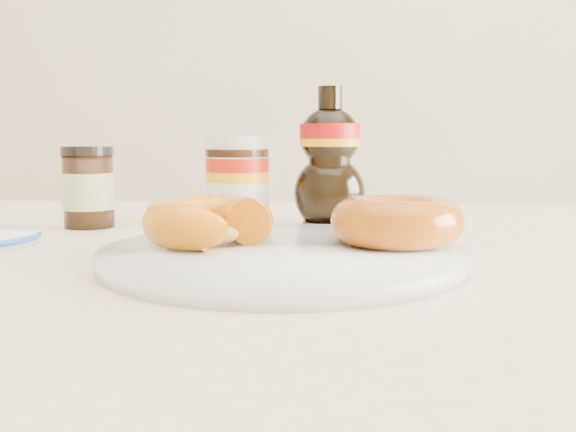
# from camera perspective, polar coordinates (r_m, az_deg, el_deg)

# --- Properties ---
(dining_table) EXTENTS (1.40, 0.90, 0.75)m
(dining_table) POSITION_cam_1_polar(r_m,az_deg,el_deg) (0.63, -1.95, -10.36)
(dining_table) COLOR #FFE8C2
(dining_table) RESTS_ON ground
(plate) EXTENTS (0.30, 0.30, 0.02)m
(plate) POSITION_cam_1_polar(r_m,az_deg,el_deg) (0.53, -0.45, -3.50)
(plate) COLOR white
(plate) RESTS_ON dining_table
(donut_bitten) EXTENTS (0.12, 0.12, 0.04)m
(donut_bitten) POSITION_cam_1_polar(r_m,az_deg,el_deg) (0.55, -7.08, -0.50)
(donut_bitten) COLOR #D1680B
(donut_bitten) RESTS_ON plate
(donut_whole) EXTENTS (0.12, 0.12, 0.04)m
(donut_whole) POSITION_cam_1_polar(r_m,az_deg,el_deg) (0.55, 9.61, -0.44)
(donut_whole) COLOR #944309
(donut_whole) RESTS_ON plate
(nutella_jar) EXTENTS (0.08, 0.08, 0.11)m
(nutella_jar) POSITION_cam_1_polar(r_m,az_deg,el_deg) (0.77, -4.51, 3.40)
(nutella_jar) COLOR white
(nutella_jar) RESTS_ON dining_table
(syrup_bottle) EXTENTS (0.11, 0.10, 0.17)m
(syrup_bottle) POSITION_cam_1_polar(r_m,az_deg,el_deg) (0.76, 3.72, 5.22)
(syrup_bottle) COLOR black
(syrup_bottle) RESTS_ON dining_table
(dark_jar) EXTENTS (0.06, 0.06, 0.10)m
(dark_jar) POSITION_cam_1_polar(r_m,az_deg,el_deg) (0.80, -17.32, 2.40)
(dark_jar) COLOR black
(dark_jar) RESTS_ON dining_table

